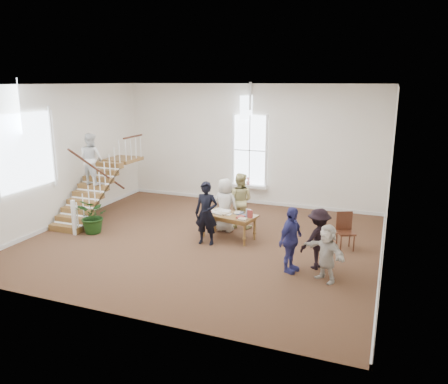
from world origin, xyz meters
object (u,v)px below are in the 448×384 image
at_px(person_yellow, 240,200).
at_px(woman_cluster_b, 318,239).
at_px(woman_cluster_a, 291,240).
at_px(elderly_woman, 225,205).
at_px(woman_cluster_c, 327,253).
at_px(library_table, 229,217).
at_px(police_officer, 206,213).
at_px(side_chair, 345,228).
at_px(floor_plant, 94,216).

bearing_deg(person_yellow, woman_cluster_b, 138.14).
xyz_separation_m(person_yellow, woman_cluster_b, (2.88, -2.31, -0.11)).
bearing_deg(person_yellow, woman_cluster_a, 126.42).
bearing_deg(elderly_woman, woman_cluster_b, 158.02).
bearing_deg(woman_cluster_a, woman_cluster_b, -35.65).
height_order(woman_cluster_b, woman_cluster_c, woman_cluster_b).
xyz_separation_m(library_table, person_yellow, (-0.04, 1.10, 0.22)).
bearing_deg(woman_cluster_c, elderly_woman, -177.93).
bearing_deg(elderly_woman, police_officer, 93.11).
distance_m(library_table, elderly_woman, 0.71).
height_order(elderly_woman, woman_cluster_b, elderly_woman).
distance_m(police_officer, elderly_woman, 1.26).
bearing_deg(library_table, woman_cluster_a, -25.17).
relative_size(library_table, woman_cluster_b, 1.12).
xyz_separation_m(elderly_woman, person_yellow, (0.30, 0.50, 0.05)).
distance_m(woman_cluster_a, woman_cluster_b, 0.75).
height_order(person_yellow, woman_cluster_c, person_yellow).
distance_m(elderly_woman, side_chair, 3.67).
xyz_separation_m(library_table, floor_plant, (-4.05, -1.07, -0.12)).
bearing_deg(library_table, floor_plant, -153.76).
xyz_separation_m(library_table, elderly_woman, (-0.34, 0.60, 0.17)).
xyz_separation_m(elderly_woman, woman_cluster_a, (2.58, -2.26, -0.01)).
xyz_separation_m(woman_cluster_b, floor_plant, (-6.88, 0.14, -0.22)).
height_order(person_yellow, woman_cluster_b, person_yellow).
bearing_deg(side_chair, police_officer, 171.49).
bearing_deg(woman_cluster_a, woman_cluster_c, -85.05).
bearing_deg(floor_plant, woman_cluster_a, -5.38).
distance_m(floor_plant, side_chair, 7.51).
xyz_separation_m(person_yellow, woman_cluster_c, (3.18, -2.96, -0.20)).
relative_size(library_table, person_yellow, 0.97).
bearing_deg(person_yellow, side_chair, 165.55).
bearing_deg(woman_cluster_a, floor_plant, 102.10).
distance_m(library_table, woman_cluster_a, 2.79).
relative_size(police_officer, elderly_woman, 1.09).
relative_size(elderly_woman, side_chair, 1.61).
bearing_deg(side_chair, elderly_woman, 152.81).
bearing_deg(elderly_woman, side_chair, -175.03).
distance_m(elderly_woman, person_yellow, 0.59).
distance_m(police_officer, person_yellow, 1.80).
relative_size(police_officer, floor_plant, 1.66).
relative_size(person_yellow, woman_cluster_b, 1.15).
distance_m(elderly_woman, woman_cluster_c, 4.26).
height_order(woman_cluster_b, side_chair, woman_cluster_b).
xyz_separation_m(floor_plant, side_chair, (7.36, 1.49, 0.03)).
relative_size(woman_cluster_a, floor_plant, 1.49).
relative_size(library_table, elderly_woman, 1.03).
xyz_separation_m(library_table, woman_cluster_c, (3.13, -1.86, 0.02)).
bearing_deg(woman_cluster_b, person_yellow, -86.32).
bearing_deg(woman_cluster_c, library_table, -173.35).
bearing_deg(elderly_woman, floor_plant, 31.94).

